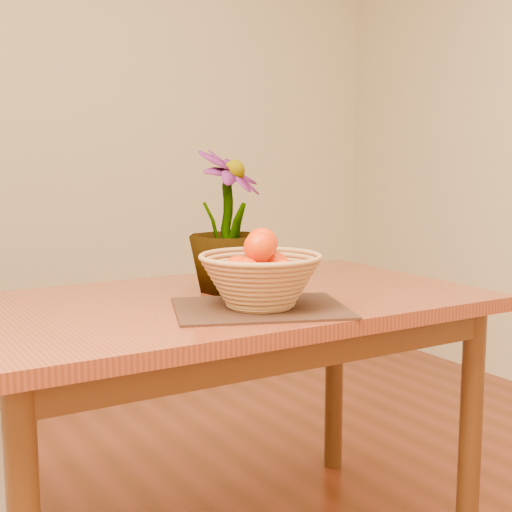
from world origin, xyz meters
TOP-DOWN VIEW (x-y plane):
  - wall_back at (0.00, 2.25)m, footprint 4.00×0.02m
  - table at (0.00, 0.30)m, footprint 1.40×0.80m
  - placemat at (0.00, 0.12)m, footprint 0.51×0.45m
  - wicker_basket at (0.00, 0.12)m, footprint 0.31×0.31m
  - orange_pile at (0.00, 0.12)m, footprint 0.20×0.19m
  - potted_plant at (0.05, 0.37)m, footprint 0.31×0.31m

SIDE VIEW (x-z plane):
  - table at x=0.00m, z-range 0.29..1.04m
  - placemat at x=0.00m, z-range 0.75..0.76m
  - wicker_basket at x=0.00m, z-range 0.76..0.88m
  - orange_pile at x=0.00m, z-range 0.79..0.94m
  - potted_plant at x=0.05m, z-range 0.75..1.15m
  - wall_back at x=0.00m, z-range 0.00..2.70m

